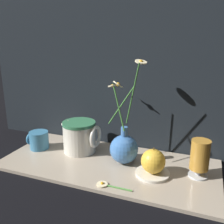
{
  "coord_description": "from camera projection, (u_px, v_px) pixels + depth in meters",
  "views": [
    {
      "loc": [
        0.32,
        -0.79,
        0.46
      ],
      "look_at": [
        0.02,
        0.0,
        0.21
      ],
      "focal_mm": 40.0,
      "sensor_mm": 36.0,
      "label": 1
    }
  ],
  "objects": [
    {
      "name": "tea_glass",
      "position": [
        200.0,
        156.0,
        0.83
      ],
      "size": [
        0.07,
        0.07,
        0.13
      ],
      "color": "silver",
      "rests_on": "shelf"
    },
    {
      "name": "backdrop_wall",
      "position": [
        126.0,
        15.0,
        0.97
      ],
      "size": [
        1.3,
        0.02,
        1.1
      ],
      "color": "black",
      "rests_on": "ground_plane"
    },
    {
      "name": "saucer_plate",
      "position": [
        153.0,
        173.0,
        0.86
      ],
      "size": [
        0.12,
        0.12,
        0.01
      ],
      "color": "silver",
      "rests_on": "shelf"
    },
    {
      "name": "orange_fruit",
      "position": [
        153.0,
        161.0,
        0.85
      ],
      "size": [
        0.08,
        0.08,
        0.09
      ],
      "color": "gold",
      "rests_on": "saucer_plate"
    },
    {
      "name": "ground_plane",
      "position": [
        108.0,
        165.0,
        0.95
      ],
      "size": [
        6.0,
        6.0,
        0.0
      ],
      "primitive_type": "plane",
      "color": "black"
    },
    {
      "name": "vase_with_flowers",
      "position": [
        124.0,
        147.0,
        0.93
      ],
      "size": [
        0.15,
        0.18,
        0.38
      ],
      "color": "#3F72B7",
      "rests_on": "shelf"
    },
    {
      "name": "ceramic_pitcher",
      "position": [
        80.0,
        135.0,
        1.02
      ],
      "size": [
        0.16,
        0.14,
        0.14
      ],
      "color": "beige",
      "rests_on": "shelf"
    },
    {
      "name": "shelf",
      "position": [
        108.0,
        164.0,
        0.95
      ],
      "size": [
        0.8,
        0.36,
        0.01
      ],
      "color": "tan",
      "rests_on": "ground_plane"
    },
    {
      "name": "yellow_mug",
      "position": [
        39.0,
        140.0,
        1.06
      ],
      "size": [
        0.09,
        0.08,
        0.07
      ],
      "color": "teal",
      "rests_on": "shelf"
    },
    {
      "name": "loose_daisy",
      "position": [
        106.0,
        185.0,
        0.79
      ],
      "size": [
        0.12,
        0.04,
        0.01
      ],
      "color": "#4C8E3D",
      "rests_on": "shelf"
    }
  ]
}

